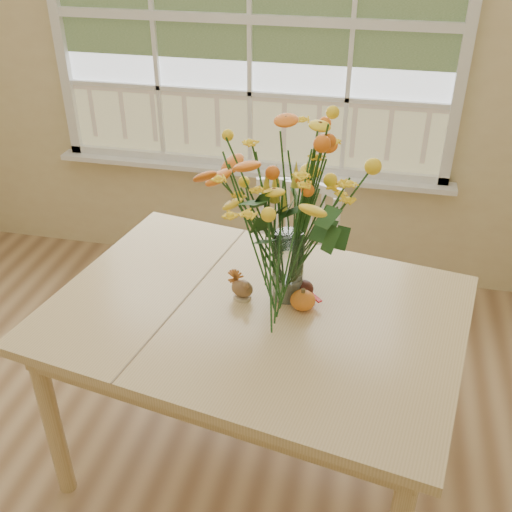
# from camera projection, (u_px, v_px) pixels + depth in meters

# --- Properties ---
(wall_back) EXTENTS (4.00, 0.02, 2.70)m
(wall_back) POSITION_uv_depth(u_px,v_px,m) (251.00, 56.00, 3.32)
(wall_back) COLOR beige
(wall_back) RESTS_ON floor
(window) EXTENTS (2.42, 0.12, 1.74)m
(window) POSITION_uv_depth(u_px,v_px,m) (249.00, 23.00, 3.19)
(window) COLOR silver
(window) RESTS_ON wall_back
(dining_table) EXTENTS (1.67, 1.32, 0.81)m
(dining_table) POSITION_uv_depth(u_px,v_px,m) (255.00, 328.00, 2.28)
(dining_table) COLOR tan
(dining_table) RESTS_ON floor
(windsor_chair) EXTENTS (0.47, 0.45, 0.92)m
(windsor_chair) POSITION_uv_depth(u_px,v_px,m) (292.00, 267.00, 3.02)
(windsor_chair) COLOR white
(windsor_chair) RESTS_ON floor
(flower_vase) EXTENTS (0.56, 0.56, 0.67)m
(flower_vase) POSITION_uv_depth(u_px,v_px,m) (290.00, 202.00, 2.09)
(flower_vase) COLOR white
(flower_vase) RESTS_ON dining_table
(pumpkin) EXTENTS (0.09, 0.09, 0.07)m
(pumpkin) POSITION_uv_depth(u_px,v_px,m) (303.00, 301.00, 2.21)
(pumpkin) COLOR orange
(pumpkin) RESTS_ON dining_table
(turkey_figurine) EXTENTS (0.10, 0.08, 0.11)m
(turkey_figurine) POSITION_uv_depth(u_px,v_px,m) (242.00, 289.00, 2.27)
(turkey_figurine) COLOR #CCB78C
(turkey_figurine) RESTS_ON dining_table
(dark_gourd) EXTENTS (0.13, 0.11, 0.07)m
(dark_gourd) POSITION_uv_depth(u_px,v_px,m) (304.00, 290.00, 2.28)
(dark_gourd) COLOR #38160F
(dark_gourd) RESTS_ON dining_table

